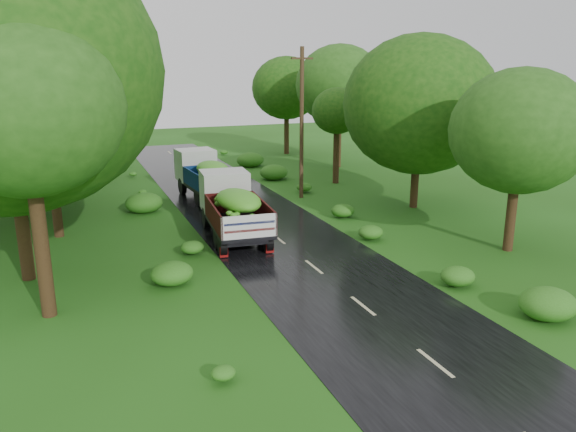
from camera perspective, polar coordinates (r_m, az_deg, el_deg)
ground at (r=16.23m, az=14.71°, el=-14.29°), size 120.00×120.00×0.00m
road at (r=20.01m, az=6.22°, el=-7.98°), size 6.50×80.00×0.02m
road_lines at (r=20.82m, az=4.93°, el=-6.95°), size 0.12×69.60×0.00m
truck_near at (r=26.18m, az=-5.67°, el=1.21°), size 2.87×6.71×2.75m
truck_far at (r=33.92m, az=-8.38°, el=4.31°), size 2.77×6.60×2.71m
utility_pole at (r=33.33m, az=1.40°, el=9.50°), size 1.51×0.52×8.81m
trees_left at (r=32.85m, az=-24.96°, el=11.81°), size 6.34×32.98×9.72m
trees_right at (r=37.13m, az=8.04°, el=11.64°), size 6.04×32.20×7.96m
shrubs at (r=27.70m, az=-2.44°, el=-0.52°), size 11.90×44.00×0.70m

